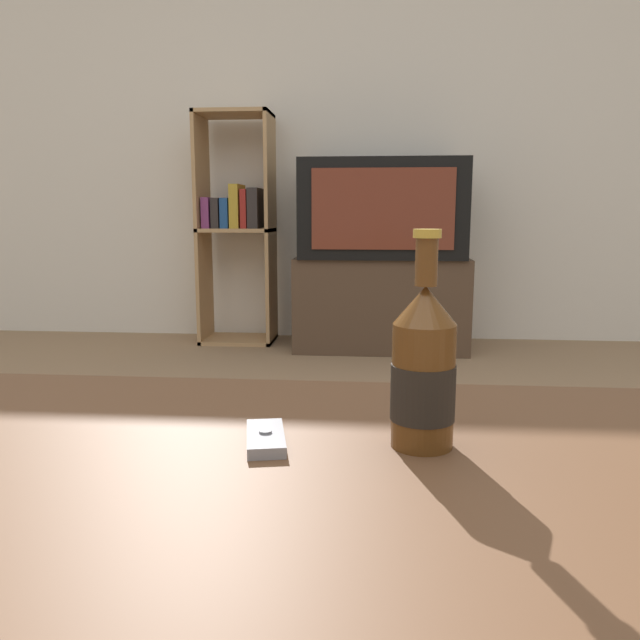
{
  "coord_description": "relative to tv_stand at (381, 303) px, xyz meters",
  "views": [
    {
      "loc": [
        0.19,
        -0.64,
        0.73
      ],
      "look_at": [
        0.1,
        0.38,
        0.55
      ],
      "focal_mm": 35.0,
      "sensor_mm": 36.0,
      "label": 1
    }
  ],
  "objects": [
    {
      "name": "back_wall",
      "position": [
        -0.22,
        0.31,
        1.05
      ],
      "size": [
        8.0,
        0.05,
        2.6
      ],
      "color": "silver",
      "rests_on": "ground_plane"
    },
    {
      "name": "tv_stand",
      "position": [
        0.0,
        0.0,
        0.0
      ],
      "size": [
        0.91,
        0.47,
        0.49
      ],
      "color": "#4C3828",
      "rests_on": "ground_plane"
    },
    {
      "name": "cell_phone",
      "position": [
        -0.16,
        -2.65,
        0.21
      ],
      "size": [
        0.07,
        0.11,
        0.02
      ],
      "rotation": [
        0.0,
        0.0,
        0.2
      ],
      "color": "gray",
      "rests_on": "coffee_table"
    },
    {
      "name": "television",
      "position": [
        0.0,
        -0.0,
        0.5
      ],
      "size": [
        0.85,
        0.53,
        0.5
      ],
      "color": "black",
      "rests_on": "tv_stand"
    },
    {
      "name": "coffee_table",
      "position": [
        -0.22,
        -2.71,
        0.14
      ],
      "size": [
        1.27,
        0.72,
        0.45
      ],
      "color": "brown",
      "rests_on": "ground_plane"
    },
    {
      "name": "beer_bottle",
      "position": [
        0.03,
        -2.63,
        0.3
      ],
      "size": [
        0.08,
        0.08,
        0.26
      ],
      "color": "#563314",
      "rests_on": "coffee_table"
    },
    {
      "name": "bookshelf",
      "position": [
        -0.81,
        0.1,
        0.42
      ],
      "size": [
        0.41,
        0.3,
        1.27
      ],
      "color": "tan",
      "rests_on": "ground_plane"
    }
  ]
}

